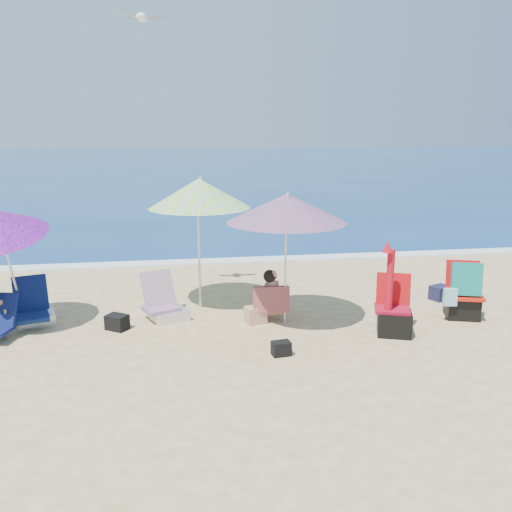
{
  "coord_description": "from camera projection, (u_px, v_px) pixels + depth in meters",
  "views": [
    {
      "loc": [
        -1.53,
        -6.99,
        3.02
      ],
      "look_at": [
        -0.3,
        1.0,
        1.1
      ],
      "focal_mm": 37.25,
      "sensor_mm": 36.0,
      "label": 1
    }
  ],
  "objects": [
    {
      "name": "ground",
      "position": [
        287.0,
        345.0,
        7.64
      ],
      "size": [
        120.0,
        120.0,
        0.0
      ],
      "color": "#D8BC84",
      "rests_on": "ground"
    },
    {
      "name": "sea",
      "position": [
        190.0,
        163.0,
        50.93
      ],
      "size": [
        120.0,
        80.0,
        0.12
      ],
      "color": "navy",
      "rests_on": "ground"
    },
    {
      "name": "foam",
      "position": [
        242.0,
        260.0,
        12.54
      ],
      "size": [
        120.0,
        0.5,
        0.04
      ],
      "color": "white",
      "rests_on": "ground"
    },
    {
      "name": "umbrella_turquoise",
      "position": [
        287.0,
        208.0,
        8.02
      ],
      "size": [
        2.33,
        2.33,
        2.12
      ],
      "color": "silver",
      "rests_on": "ground"
    },
    {
      "name": "umbrella_striped",
      "position": [
        199.0,
        193.0,
        8.82
      ],
      "size": [
        1.74,
        1.74,
        2.28
      ],
      "color": "silver",
      "rests_on": "ground"
    },
    {
      "name": "furled_umbrella",
      "position": [
        389.0,
        284.0,
        7.82
      ],
      "size": [
        0.25,
        0.2,
        1.47
      ],
      "color": "#AE0C1A",
      "rests_on": "ground"
    },
    {
      "name": "chair_navy",
      "position": [
        34.0,
        312.0,
        8.45
      ],
      "size": [
        0.71,
        0.89,
        0.74
      ],
      "color": "#0D1E49",
      "rests_on": "ground"
    },
    {
      "name": "chair_rainbow",
      "position": [
        165.0,
        307.0,
        8.69
      ],
      "size": [
        0.82,
        0.84,
        0.75
      ],
      "color": "#E14F50",
      "rests_on": "ground"
    },
    {
      "name": "camp_chair_left",
      "position": [
        394.0,
        317.0,
        8.03
      ],
      "size": [
        0.66,
        0.67,
        0.89
      ],
      "color": "#A30B24",
      "rests_on": "ground"
    },
    {
      "name": "camp_chair_right",
      "position": [
        463.0,
        297.0,
        8.69
      ],
      "size": [
        0.78,
        0.7,
        0.97
      ],
      "color": "red",
      "rests_on": "ground"
    },
    {
      "name": "person_center",
      "position": [
        271.0,
        296.0,
        8.54
      ],
      "size": [
        0.58,
        0.49,
        0.85
      ],
      "color": "tan",
      "rests_on": "ground"
    },
    {
      "name": "bag_black_a",
      "position": [
        117.0,
        322.0,
        8.23
      ],
      "size": [
        0.4,
        0.37,
        0.23
      ],
      "color": "black",
      "rests_on": "ground"
    },
    {
      "name": "bag_tan",
      "position": [
        256.0,
        315.0,
        8.51
      ],
      "size": [
        0.37,
        0.31,
        0.27
      ],
      "color": "tan",
      "rests_on": "ground"
    },
    {
      "name": "bag_navy_b",
      "position": [
        440.0,
        293.0,
        9.68
      ],
      "size": [
        0.42,
        0.38,
        0.26
      ],
      "color": "#171933",
      "rests_on": "ground"
    },
    {
      "name": "bag_black_b",
      "position": [
        281.0,
        348.0,
        7.29
      ],
      "size": [
        0.27,
        0.21,
        0.2
      ],
      "color": "black",
      "rests_on": "ground"
    },
    {
      "name": "seagull",
      "position": [
        142.0,
        17.0,
        8.35
      ],
      "size": [
        0.78,
        0.36,
        0.14
      ],
      "color": "white"
    }
  ]
}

